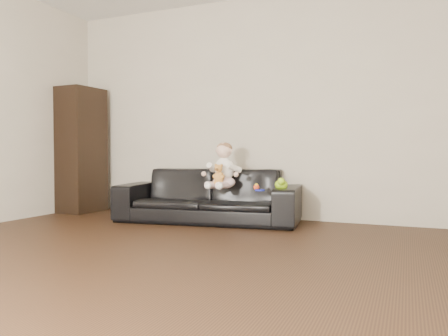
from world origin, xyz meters
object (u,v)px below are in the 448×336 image
at_px(toy_green, 281,185).
at_px(toy_blue_disc, 260,190).
at_px(baby, 223,168).
at_px(sofa, 208,195).
at_px(toy_rattle, 256,187).
at_px(cabinet, 82,150).
at_px(teddy_bear, 219,174).

bearing_deg(toy_green, toy_blue_disc, -142.39).
xyz_separation_m(baby, toy_blue_disc, (0.45, -0.11, -0.21)).
bearing_deg(baby, sofa, 165.57).
bearing_deg(sofa, toy_rattle, -24.00).
relative_size(cabinet, toy_blue_disc, 16.14).
relative_size(cabinet, toy_rattle, 26.34).
bearing_deg(toy_green, baby, -177.35).
bearing_deg(cabinet, toy_blue_disc, -4.50).
xyz_separation_m(sofa, teddy_bear, (0.24, -0.26, 0.25)).
bearing_deg(sofa, toy_green, -12.93).
xyz_separation_m(baby, toy_rattle, (0.40, -0.08, -0.19)).
bearing_deg(toy_rattle, cabinet, 173.46).
bearing_deg(cabinet, toy_rattle, -3.80).
bearing_deg(toy_blue_disc, cabinet, 172.76).
bearing_deg(teddy_bear, sofa, 138.47).
distance_m(sofa, baby, 0.40).
xyz_separation_m(cabinet, toy_green, (2.72, -0.18, -0.36)).
xyz_separation_m(sofa, toy_blue_disc, (0.68, -0.22, 0.10)).
height_order(cabinet, toy_blue_disc, cabinet).
relative_size(cabinet, teddy_bear, 7.87).
height_order(sofa, cabinet, cabinet).
height_order(baby, toy_blue_disc, baby).
xyz_separation_m(sofa, baby, (0.23, -0.11, 0.31)).
distance_m(sofa, toy_green, 0.88).
height_order(sofa, teddy_bear, teddy_bear).
relative_size(baby, toy_rattle, 8.13).
bearing_deg(teddy_bear, toy_rattle, 16.67).
distance_m(sofa, toy_blue_disc, 0.72).
bearing_deg(baby, toy_blue_disc, -3.07).
distance_m(cabinet, toy_green, 2.75).
relative_size(toy_green, toy_blue_disc, 1.60).
bearing_deg(sofa, toy_blue_disc, -25.75).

